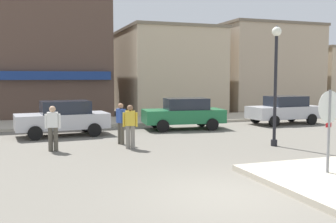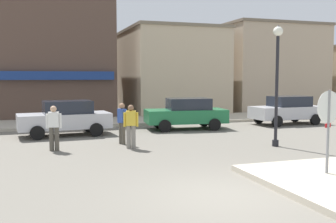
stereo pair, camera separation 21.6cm
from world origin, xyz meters
name	(u,v)px [view 1 (the left image)]	position (x,y,z in m)	size (l,w,h in m)	color
ground_plane	(232,196)	(0.00, 0.00, 0.00)	(160.00, 160.00, 0.00)	#6B665B
kerb_far	(108,122)	(0.00, 14.58, 0.07)	(80.00, 4.00, 0.15)	#B7AD99
stop_sign	(329,120)	(3.08, 0.54, 1.52)	(0.81, 0.14, 2.30)	gray
lamp_post	(276,68)	(4.57, 5.07, 2.96)	(0.36, 0.36, 4.54)	black
parked_car_nearest	(63,118)	(-2.81, 10.41, 0.81)	(4.13, 2.13, 1.56)	#B7B7BC
parked_car_second	(184,113)	(3.10, 10.68, 0.81)	(4.15, 2.19, 1.56)	#1E6B3D
parked_car_third	(284,110)	(9.18, 10.86, 0.81)	(4.06, 1.99, 1.56)	#B7B7BC
pedestrian_crossing_near	(53,127)	(-3.44, 6.77, 0.87)	(0.56, 0.28, 1.61)	#4C473D
pedestrian_crossing_far	(130,125)	(-0.74, 6.36, 0.87)	(0.55, 0.31, 1.61)	gray
pedestrian_kerb_side	(121,122)	(-0.86, 7.38, 0.87)	(0.33, 0.55, 1.61)	#4C473D
building_corner_shop	(26,53)	(-4.36, 21.13, 4.24)	(10.58, 9.60, 8.47)	brown
building_storefront_left_near	(166,71)	(5.45, 20.26, 3.05)	(6.61, 8.10, 6.10)	tan
building_storefront_left_mid	(257,68)	(13.37, 20.40, 3.33)	(7.77, 7.70, 6.65)	tan
building_storefront_right_near	(334,78)	(21.85, 21.06, 2.56)	(7.61, 7.79, 5.10)	tan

